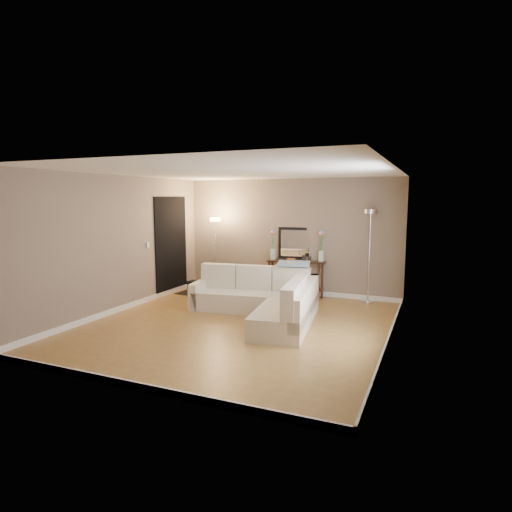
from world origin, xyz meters
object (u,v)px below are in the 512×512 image
at_px(sectional_sofa, 265,300).
at_px(floor_lamp_unlit, 370,237).
at_px(floor_lamp_lit, 215,240).
at_px(console_table, 293,276).

xyz_separation_m(sectional_sofa, floor_lamp_unlit, (1.58, 1.81, 1.06)).
relative_size(sectional_sofa, floor_lamp_lit, 1.58).
xyz_separation_m(sectional_sofa, floor_lamp_lit, (-1.89, 1.59, 0.90)).
height_order(sectional_sofa, console_table, sectional_sofa).
bearing_deg(floor_lamp_unlit, floor_lamp_lit, -176.45).
height_order(console_table, floor_lamp_unlit, floor_lamp_unlit).
distance_m(floor_lamp_lit, floor_lamp_unlit, 3.49).
xyz_separation_m(console_table, floor_lamp_lit, (-1.81, -0.27, 0.76)).
distance_m(sectional_sofa, floor_lamp_unlit, 2.63).
relative_size(floor_lamp_lit, floor_lamp_unlit, 0.88).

